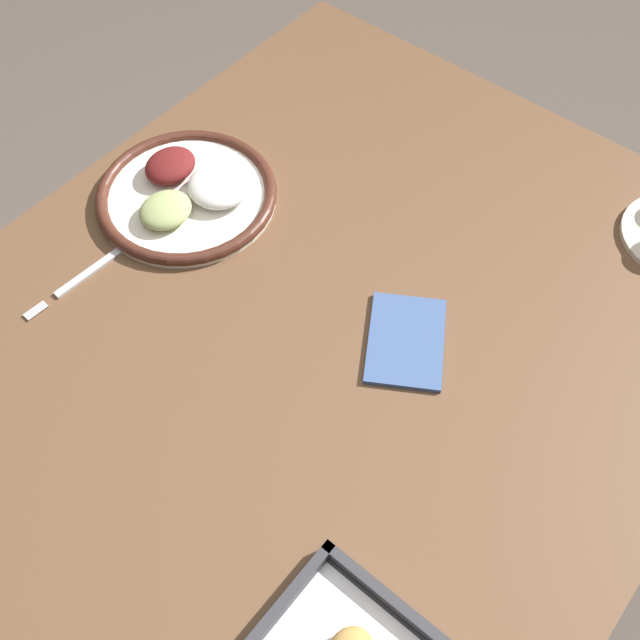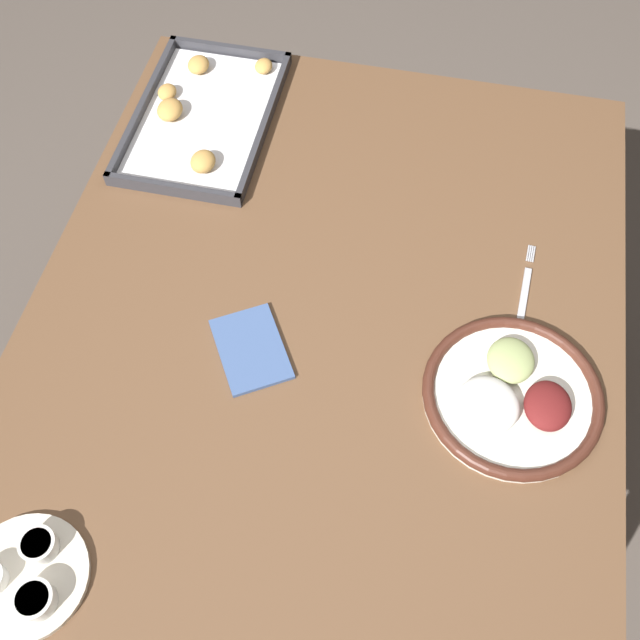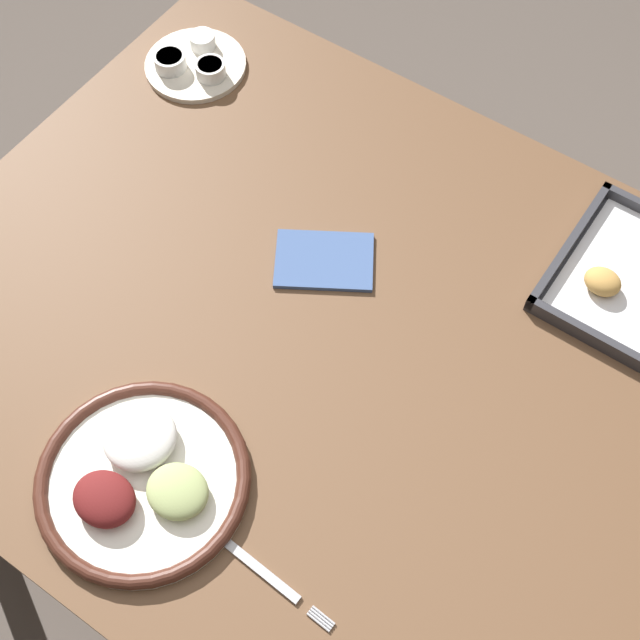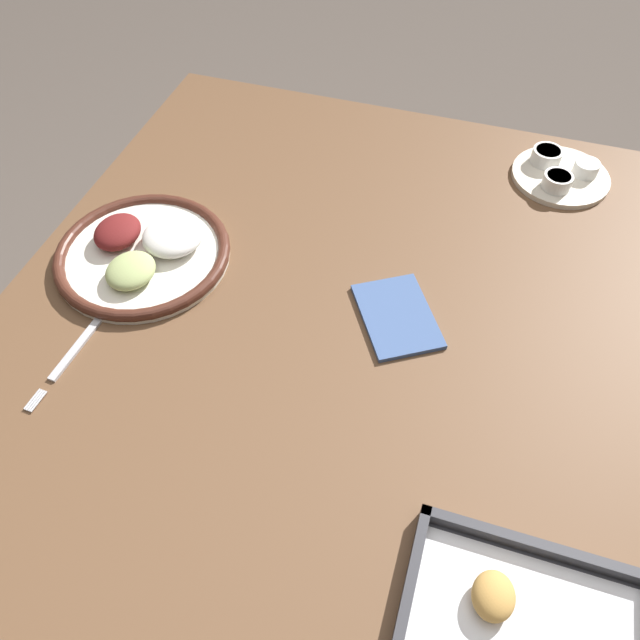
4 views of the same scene
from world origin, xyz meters
name	(u,v)px [view 4 (image 4 of 4)]	position (x,y,z in m)	size (l,w,h in m)	color
ground_plane	(317,534)	(0.00, 0.00, 0.00)	(8.00, 8.00, 0.00)	#564C44
dining_table	(315,382)	(0.00, 0.00, 0.67)	(1.29, 1.01, 0.76)	brown
dinner_plate	(144,252)	(-0.09, -0.32, 0.78)	(0.29, 0.29, 0.05)	white
fork	(79,345)	(0.10, -0.33, 0.77)	(0.22, 0.03, 0.00)	#B2B2B7
saucer_plate	(560,172)	(-0.51, 0.31, 0.78)	(0.18, 0.18, 0.04)	beige
napkin	(397,316)	(-0.09, 0.10, 0.77)	(0.18, 0.17, 0.01)	#3F598C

